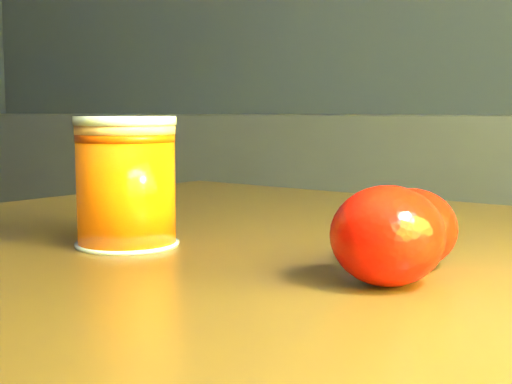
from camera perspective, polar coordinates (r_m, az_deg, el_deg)
The scene contains 5 objects.
kitchen_counter at distance 2.06m, azimuth 1.73°, elevation -6.40°, with size 3.15×0.60×0.90m, color #424246.
table at distance 0.63m, azimuth 8.48°, elevation -13.80°, with size 1.07×0.76×0.79m.
juice_glass at distance 0.63m, azimuth -10.35°, elevation 0.77°, with size 0.09×0.09×0.11m.
orange_front at distance 0.48m, azimuth 10.46°, elevation -3.46°, with size 0.08×0.08×0.07m, color #F41504.
orange_back at distance 0.54m, azimuth 12.30°, elevation -2.87°, with size 0.07×0.07×0.06m, color #F41504.
Camera 1 is at (1.16, -0.19, 0.91)m, focal length 50.00 mm.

